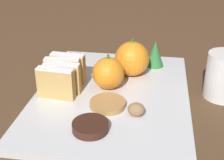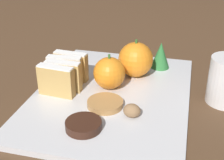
{
  "view_description": "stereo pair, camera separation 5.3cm",
  "coord_description": "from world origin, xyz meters",
  "px_view_note": "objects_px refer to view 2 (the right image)",
  "views": [
    {
      "loc": [
        0.09,
        -0.56,
        0.34
      ],
      "look_at": [
        0.0,
        0.0,
        0.04
      ],
      "focal_mm": 50.0,
      "sensor_mm": 36.0,
      "label": 1
    },
    {
      "loc": [
        0.14,
        -0.55,
        0.34
      ],
      "look_at": [
        0.0,
        0.0,
        0.04
      ],
      "focal_mm": 50.0,
      "sensor_mm": 36.0,
      "label": 2
    }
  ],
  "objects_px": {
    "walnut": "(132,111)",
    "chocolate_cookie": "(84,125)",
    "orange_near": "(136,60)",
    "orange_far": "(109,73)"
  },
  "relations": [
    {
      "from": "orange_near",
      "to": "chocolate_cookie",
      "type": "xyz_separation_m",
      "value": [
        -0.05,
        -0.23,
        -0.03
      ]
    },
    {
      "from": "orange_near",
      "to": "walnut",
      "type": "height_order",
      "value": "orange_near"
    },
    {
      "from": "orange_near",
      "to": "orange_far",
      "type": "height_order",
      "value": "orange_near"
    },
    {
      "from": "walnut",
      "to": "chocolate_cookie",
      "type": "height_order",
      "value": "walnut"
    },
    {
      "from": "orange_far",
      "to": "walnut",
      "type": "xyz_separation_m",
      "value": [
        0.07,
        -0.1,
        -0.02
      ]
    },
    {
      "from": "walnut",
      "to": "chocolate_cookie",
      "type": "xyz_separation_m",
      "value": [
        -0.07,
        -0.06,
        -0.01
      ]
    },
    {
      "from": "walnut",
      "to": "chocolate_cookie",
      "type": "bearing_deg",
      "value": -142.11
    },
    {
      "from": "orange_far",
      "to": "walnut",
      "type": "distance_m",
      "value": 0.12
    },
    {
      "from": "chocolate_cookie",
      "to": "orange_far",
      "type": "bearing_deg",
      "value": 88.16
    },
    {
      "from": "orange_near",
      "to": "orange_far",
      "type": "relative_size",
      "value": 1.15
    }
  ]
}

